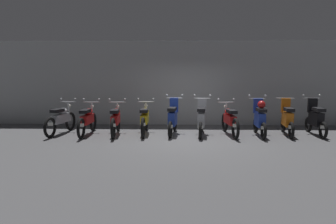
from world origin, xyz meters
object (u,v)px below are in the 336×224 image
Objects in this scene: motorbike_slot_1 at (88,120)px; motorbike_slot_8 at (287,119)px; motorbike_slot_3 at (145,119)px; motorbike_slot_0 at (61,119)px; motorbike_slot_7 at (260,118)px; motorbike_slot_2 at (116,120)px; motorbike_slot_4 at (173,118)px; motorbike_slot_5 at (201,119)px; motorbike_slot_9 at (315,119)px; motorbike_slot_6 at (230,120)px.

motorbike_slot_8 is at bearing 1.09° from motorbike_slot_1.
motorbike_slot_3 is 4.61m from motorbike_slot_8.
motorbike_slot_0 and motorbike_slot_1 have the same top height.
motorbike_slot_7 reaches higher than motorbike_slot_0.
motorbike_slot_4 reaches higher than motorbike_slot_2.
motorbike_slot_5 is at bearing 0.21° from motorbike_slot_1.
motorbike_slot_7 is at bearing -173.92° from motorbike_slot_9.
motorbike_slot_3 is (1.84, 0.19, 0.00)m from motorbike_slot_1.
motorbike_slot_5 is at bearing -176.66° from motorbike_slot_6.
motorbike_slot_2 is 2.77m from motorbike_slot_5.
motorbike_slot_0 is at bearing -180.00° from motorbike_slot_4.
motorbike_slot_5 reaches higher than motorbike_slot_2.
motorbike_slot_8 reaches higher than motorbike_slot_1.
motorbike_slot_0 and motorbike_slot_2 have the same top height.
motorbike_slot_1 is 6.45m from motorbike_slot_8.
motorbike_slot_8 is at bearing 1.18° from motorbike_slot_2.
motorbike_slot_0 is at bearing 172.18° from motorbike_slot_1.
motorbike_slot_2 is at bearing -176.36° from motorbike_slot_4.
motorbike_slot_7 is (1.84, -0.05, 0.04)m from motorbike_slot_5.
motorbike_slot_9 reaches higher than motorbike_slot_6.
motorbike_slot_4 is at bearing 173.01° from motorbike_slot_5.
motorbike_slot_6 is (3.68, 0.06, 0.00)m from motorbike_slot_2.
motorbike_slot_9 is at bearing 0.45° from motorbike_slot_4.
motorbike_slot_1 is 4.60m from motorbike_slot_6.
motorbike_slot_2 is 1.00× the size of motorbike_slot_6.
motorbike_slot_7 reaches higher than motorbike_slot_1.
motorbike_slot_2 is at bearing -178.64° from motorbike_slot_9.
motorbike_slot_8 is at bearing 9.63° from motorbike_slot_7.
motorbike_slot_4 is 1.00× the size of motorbike_slot_8.
motorbike_slot_5 is 0.92m from motorbike_slot_6.
motorbike_slot_7 reaches higher than motorbike_slot_8.
motorbike_slot_9 reaches higher than motorbike_slot_8.
motorbike_slot_8 is (0.92, 0.16, -0.04)m from motorbike_slot_7.
motorbike_slot_1 is at bearing 179.64° from motorbike_slot_7.
motorbike_slot_1 is 0.92m from motorbike_slot_2.
motorbike_slot_4 is at bearing 0.00° from motorbike_slot_0.
motorbike_slot_4 is (2.77, 0.13, 0.04)m from motorbike_slot_1.
motorbike_slot_2 is at bearing -179.10° from motorbike_slot_6.
motorbike_slot_8 is 1.00× the size of motorbike_slot_9.
motorbike_slot_0 is 1.00× the size of motorbike_slot_2.
motorbike_slot_8 is at bearing -0.05° from motorbike_slot_4.
motorbike_slot_6 is at bearing 0.83° from motorbike_slot_1.
motorbike_slot_4 is (0.93, -0.07, 0.04)m from motorbike_slot_3.
motorbike_slot_5 and motorbike_slot_9 have the same top height.
motorbike_slot_7 is 0.94m from motorbike_slot_8.
motorbike_slot_9 is (1.84, 0.20, -0.04)m from motorbike_slot_7.
motorbike_slot_4 is 1.00× the size of motorbike_slot_9.
motorbike_slot_7 reaches higher than motorbike_slot_3.
motorbike_slot_8 is at bearing -177.55° from motorbike_slot_9.
motorbike_slot_3 and motorbike_slot_6 have the same top height.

